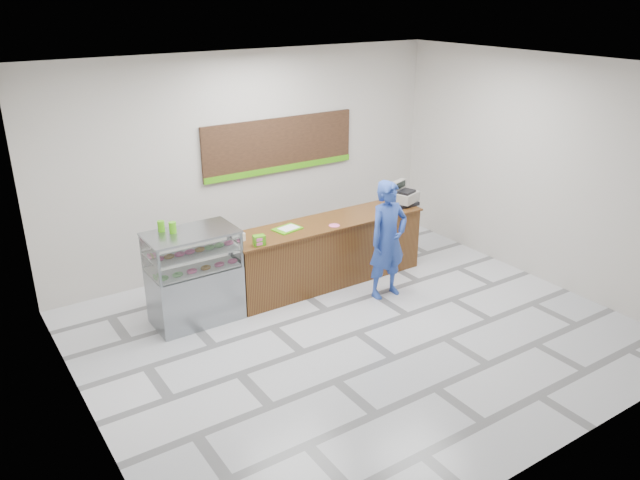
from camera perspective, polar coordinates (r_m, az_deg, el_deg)
floor at (r=8.61m, az=3.44°, el=-8.44°), size 7.00×7.00×0.00m
back_wall at (r=10.31m, az=-6.44°, el=7.22°), size 7.00×0.00×7.00m
ceiling at (r=7.48m, az=4.06°, el=15.37°), size 7.00×7.00×0.00m
sales_counter at (r=9.79m, az=0.66°, el=-1.10°), size 3.26×0.76×1.03m
display_case at (r=8.78m, az=-11.43°, el=-3.26°), size 1.22×0.72×1.33m
menu_board at (r=10.49m, az=-3.68°, el=8.59°), size 2.80×0.06×0.90m
cash_register at (r=10.42m, az=7.55°, el=4.01°), size 0.51×0.53×0.38m
card_terminal at (r=10.28m, az=6.54°, el=3.08°), size 0.10×0.16×0.04m
serving_tray at (r=9.28m, az=-2.99°, el=1.03°), size 0.45×0.36×0.02m
napkin_box at (r=8.91m, az=-7.45°, el=0.28°), size 0.17×0.17×0.12m
straw_cup at (r=8.88m, az=-7.37°, el=0.20°), size 0.07×0.07×0.11m
promo_box at (r=8.72m, az=-5.59°, el=-0.03°), size 0.18×0.13×0.15m
donut_decal at (r=9.42m, az=1.32°, el=1.33°), size 0.17×0.17×0.00m
green_cup_left at (r=8.61m, az=-14.32°, el=1.23°), size 0.09×0.09×0.15m
green_cup_right at (r=8.52m, az=-13.32°, el=1.12°), size 0.10×0.10×0.15m
customer at (r=9.29m, az=6.23°, el=0.03°), size 0.66×0.43×1.80m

